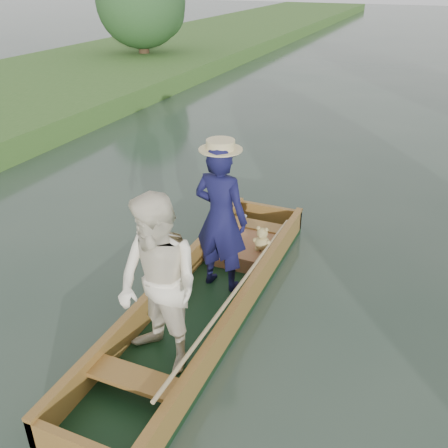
% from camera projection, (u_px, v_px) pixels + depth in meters
% --- Properties ---
extents(ground, '(120.00, 120.00, 0.00)m').
position_uv_depth(ground, '(205.00, 311.00, 6.30)').
color(ground, '#283D30').
rests_on(ground, ground).
extents(trees_far, '(22.26, 13.81, 4.58)m').
position_uv_depth(trees_far, '(377.00, 27.00, 12.36)').
color(trees_far, '#47331E').
rests_on(trees_far, ground).
extents(punt, '(1.15, 5.00, 2.06)m').
position_uv_depth(punt, '(195.00, 270.00, 5.72)').
color(punt, black).
rests_on(punt, ground).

